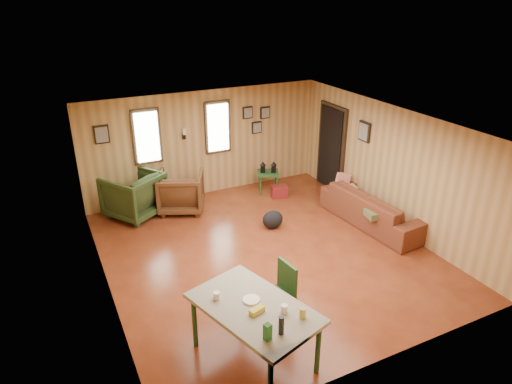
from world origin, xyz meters
TOP-DOWN VIEW (x-y plane):
  - room at (0.17, 0.27)m, footprint 5.54×6.04m
  - sofa at (2.50, 0.03)m, footprint 0.88×2.42m
  - recliner_brown at (-0.82, 2.36)m, footprint 1.18×1.16m
  - recliner_green at (-1.78, 2.54)m, footprint 1.36×1.34m
  - end_table at (-1.43, 2.65)m, footprint 0.59×0.55m
  - side_table at (1.29, 2.39)m, footprint 0.63×0.63m
  - cooler at (1.40, 2.03)m, footprint 0.42×0.35m
  - backpack at (0.56, 0.78)m, footprint 0.50×0.43m
  - sofa_pillows at (2.31, 0.29)m, footprint 0.71×1.78m
  - dining_table at (-1.32, -2.25)m, footprint 1.42×1.85m
  - dining_chair at (-0.68, -1.76)m, footprint 0.48×0.48m

SIDE VIEW (x-z plane):
  - cooler at x=1.40m, z-range 0.00..0.26m
  - backpack at x=0.56m, z-range 0.00..0.37m
  - end_table at x=-1.43m, z-range 0.04..0.72m
  - sofa at x=2.50m, z-range 0.00..0.93m
  - recliner_brown at x=-0.82m, z-range 0.00..0.94m
  - sofa_pillows at x=2.31m, z-range 0.32..0.68m
  - recliner_green at x=-1.78m, z-range 0.00..1.04m
  - side_table at x=1.29m, z-range 0.14..0.90m
  - dining_chair at x=-0.68m, z-range 0.06..1.01m
  - dining_table at x=-1.32m, z-range 0.22..1.29m
  - room at x=0.17m, z-range -0.02..2.43m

